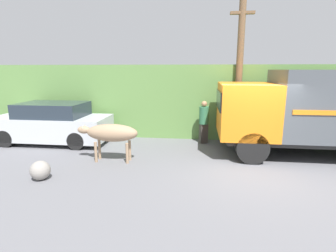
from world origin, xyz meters
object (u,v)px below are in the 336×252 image
at_px(cargo_truck, 316,109).
at_px(brown_cow, 111,133).
at_px(utility_pole, 239,69).
at_px(roadside_rock, 40,170).
at_px(parked_suv, 52,124).
at_px(pedestrian_on_hill, 204,120).

xyz_separation_m(cargo_truck, brown_cow, (-6.61, -1.35, -0.71)).
height_order(utility_pole, roadside_rock, utility_pole).
distance_m(utility_pole, roadside_rock, 7.77).
xyz_separation_m(parked_suv, roadside_rock, (1.68, -3.49, -0.53)).
distance_m(parked_suv, pedestrian_on_hill, 6.10).
bearing_deg(parked_suv, brown_cow, -31.94).
xyz_separation_m(brown_cow, pedestrian_on_hill, (2.96, 2.54, 0.00)).
height_order(brown_cow, utility_pole, utility_pole).
bearing_deg(cargo_truck, utility_pole, 145.57).
bearing_deg(pedestrian_on_hill, roadside_rock, 20.14).
bearing_deg(roadside_rock, cargo_truck, 20.50).
bearing_deg(brown_cow, cargo_truck, 12.46).
height_order(brown_cow, parked_suv, parked_suv).
xyz_separation_m(brown_cow, parked_suv, (-3.10, 1.84, -0.14)).
height_order(pedestrian_on_hill, utility_pole, utility_pole).
relative_size(parked_suv, roadside_rock, 8.79).
bearing_deg(utility_pole, brown_cow, -145.77).
bearing_deg(roadside_rock, utility_pole, 38.67).
xyz_separation_m(cargo_truck, utility_pole, (-2.34, 1.56, 1.30)).
bearing_deg(cargo_truck, pedestrian_on_hill, 161.32).
bearing_deg(brown_cow, utility_pole, 35.12).
bearing_deg(roadside_rock, pedestrian_on_hill, 43.72).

